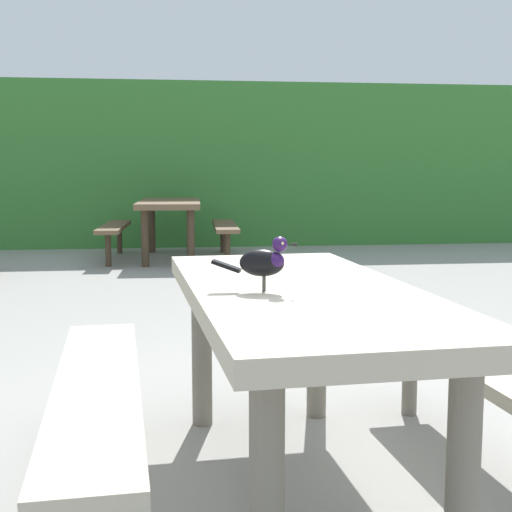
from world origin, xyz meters
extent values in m
plane|color=gray|center=(0.00, 0.00, 0.00)|extent=(60.00, 60.00, 0.00)
cube|color=#387A33|center=(0.00, 8.67, 1.19)|extent=(28.00, 1.91, 2.39)
cube|color=#B2A893|center=(-0.36, -0.11, 0.70)|extent=(0.88, 1.85, 0.07)
cylinder|color=slate|center=(-0.58, -0.83, 0.33)|extent=(0.09, 0.09, 0.67)
cylinder|color=slate|center=(-0.05, -0.79, 0.33)|extent=(0.09, 0.09, 0.67)
cylinder|color=slate|center=(-0.67, 0.57, 0.33)|extent=(0.09, 0.09, 0.67)
cylinder|color=slate|center=(-0.14, 0.61, 0.33)|extent=(0.09, 0.09, 0.67)
cube|color=#B2A893|center=(-1.06, -0.16, 0.41)|extent=(0.39, 1.72, 0.05)
cylinder|color=slate|center=(-1.10, 0.48, 0.20)|extent=(0.07, 0.07, 0.39)
cube|color=#B2A893|center=(0.34, -0.07, 0.41)|extent=(0.39, 1.72, 0.05)
cylinder|color=slate|center=(0.30, 0.57, 0.20)|extent=(0.07, 0.07, 0.39)
ellipsoid|color=black|center=(-0.51, -0.21, 0.84)|extent=(0.16, 0.11, 0.09)
ellipsoid|color=#2D144C|center=(-0.47, -0.22, 0.84)|extent=(0.08, 0.08, 0.06)
sphere|color=#2D144C|center=(-0.45, -0.23, 0.90)|extent=(0.05, 0.05, 0.05)
sphere|color=#EAE08C|center=(-0.43, -0.21, 0.90)|extent=(0.01, 0.01, 0.01)
sphere|color=#EAE08C|center=(-0.44, -0.25, 0.90)|extent=(0.01, 0.01, 0.01)
cone|color=black|center=(-0.41, -0.24, 0.90)|extent=(0.03, 0.02, 0.02)
cube|color=black|center=(-0.62, -0.17, 0.82)|extent=(0.11, 0.06, 0.04)
cylinder|color=#47423D|center=(-0.50, -0.20, 0.77)|extent=(0.01, 0.01, 0.05)
cylinder|color=#47423D|center=(-0.50, -0.23, 0.77)|extent=(0.01, 0.01, 0.05)
cube|color=brown|center=(-0.77, 6.45, 0.70)|extent=(0.83, 1.83, 0.07)
cylinder|color=#423324|center=(-0.48, 7.14, 0.33)|extent=(0.09, 0.09, 0.67)
cylinder|color=#423324|center=(-1.01, 7.16, 0.33)|extent=(0.09, 0.09, 0.67)
cylinder|color=#423324|center=(-0.54, 5.74, 0.33)|extent=(0.09, 0.09, 0.67)
cylinder|color=#423324|center=(-1.07, 5.76, 0.33)|extent=(0.09, 0.09, 0.67)
cube|color=brown|center=(-0.07, 6.42, 0.41)|extent=(0.35, 1.72, 0.05)
cylinder|color=#423324|center=(-0.05, 7.06, 0.20)|extent=(0.07, 0.07, 0.39)
cylinder|color=#423324|center=(-0.10, 5.78, 0.20)|extent=(0.07, 0.07, 0.39)
cube|color=brown|center=(-1.47, 6.48, 0.41)|extent=(0.35, 1.72, 0.05)
cylinder|color=#423324|center=(-1.45, 7.12, 0.20)|extent=(0.07, 0.07, 0.39)
cylinder|color=#423324|center=(-1.50, 5.84, 0.20)|extent=(0.07, 0.07, 0.39)
camera|label=1|loc=(-0.82, -2.48, 1.15)|focal=49.23mm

